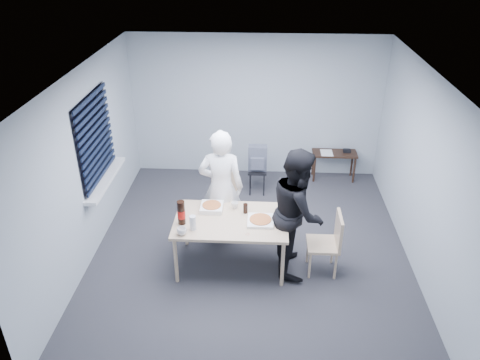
# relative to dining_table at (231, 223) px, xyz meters

# --- Properties ---
(room) EXTENTS (5.00, 5.00, 5.00)m
(room) POSITION_rel_dining_table_xyz_m (-1.94, 0.74, 0.77)
(room) COLOR #2F2F33
(room) RESTS_ON ground
(dining_table) EXTENTS (1.51, 0.95, 0.73)m
(dining_table) POSITION_rel_dining_table_xyz_m (0.00, 0.00, 0.00)
(dining_table) COLOR #C8AB8F
(dining_table) RESTS_ON ground
(chair_far) EXTENTS (0.42, 0.42, 0.89)m
(chair_far) POSITION_rel_dining_table_xyz_m (-0.17, 0.98, -0.16)
(chair_far) COLOR #C8AB8F
(chair_far) RESTS_ON ground
(chair_right) EXTENTS (0.42, 0.42, 0.89)m
(chair_right) POSITION_rel_dining_table_xyz_m (1.32, -0.08, -0.16)
(chair_right) COLOR #C8AB8F
(chair_right) RESTS_ON ground
(person_white) EXTENTS (0.65, 0.42, 1.77)m
(person_white) POSITION_rel_dining_table_xyz_m (-0.18, 0.58, 0.21)
(person_white) COLOR white
(person_white) RESTS_ON ground
(person_black) EXTENTS (0.47, 0.86, 1.77)m
(person_black) POSITION_rel_dining_table_xyz_m (0.88, 0.01, 0.21)
(person_black) COLOR black
(person_black) RESTS_ON ground
(side_table) EXTENTS (0.80, 0.36, 0.53)m
(side_table) POSITION_rel_dining_table_xyz_m (1.71, 2.62, -0.22)
(side_table) COLOR #311D13
(side_table) RESTS_ON ground
(stool) EXTENTS (0.32, 0.32, 0.45)m
(stool) POSITION_rel_dining_table_xyz_m (0.31, 2.03, -0.34)
(stool) COLOR black
(stool) RESTS_ON ground
(backpack) EXTENTS (0.32, 0.24, 0.45)m
(backpack) POSITION_rel_dining_table_xyz_m (0.31, 2.01, -0.01)
(backpack) COLOR slate
(backpack) RESTS_ON stool
(pizza_box_a) EXTENTS (0.30, 0.30, 0.08)m
(pizza_box_a) POSITION_rel_dining_table_xyz_m (-0.28, 0.24, 0.10)
(pizza_box_a) COLOR white
(pizza_box_a) RESTS_ON dining_table
(pizza_box_b) EXTENTS (0.34, 0.34, 0.05)m
(pizza_box_b) POSITION_rel_dining_table_xyz_m (0.39, -0.04, 0.08)
(pizza_box_b) COLOR white
(pizza_box_b) RESTS_ON dining_table
(mug_a) EXTENTS (0.17, 0.17, 0.10)m
(mug_a) POSITION_rel_dining_table_xyz_m (-0.59, -0.38, 0.11)
(mug_a) COLOR white
(mug_a) RESTS_ON dining_table
(mug_b) EXTENTS (0.10, 0.10, 0.09)m
(mug_b) POSITION_rel_dining_table_xyz_m (0.03, 0.29, 0.11)
(mug_b) COLOR white
(mug_b) RESTS_ON dining_table
(cola_glass) EXTENTS (0.06, 0.06, 0.14)m
(cola_glass) POSITION_rel_dining_table_xyz_m (0.18, 0.18, 0.13)
(cola_glass) COLOR black
(cola_glass) RESTS_ON dining_table
(soda_bottle) EXTENTS (0.11, 0.11, 0.33)m
(soda_bottle) POSITION_rel_dining_table_xyz_m (-0.64, -0.13, 0.22)
(soda_bottle) COLOR black
(soda_bottle) RESTS_ON dining_table
(plastic_cups) EXTENTS (0.10, 0.10, 0.20)m
(plastic_cups) POSITION_rel_dining_table_xyz_m (-0.47, -0.25, 0.16)
(plastic_cups) COLOR silver
(plastic_cups) RESTS_ON dining_table
(rubber_band) EXTENTS (0.05, 0.05, 0.00)m
(rubber_band) POSITION_rel_dining_table_xyz_m (0.23, -0.33, 0.06)
(rubber_band) COLOR red
(rubber_band) RESTS_ON dining_table
(papers) EXTENTS (0.26, 0.32, 0.00)m
(papers) POSITION_rel_dining_table_xyz_m (1.56, 2.59, -0.14)
(papers) COLOR white
(papers) RESTS_ON side_table
(black_box) EXTENTS (0.16, 0.14, 0.06)m
(black_box) POSITION_rel_dining_table_xyz_m (1.93, 2.64, -0.11)
(black_box) COLOR black
(black_box) RESTS_ON side_table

